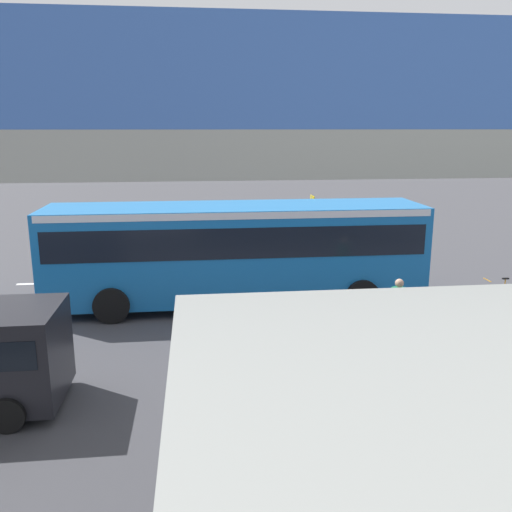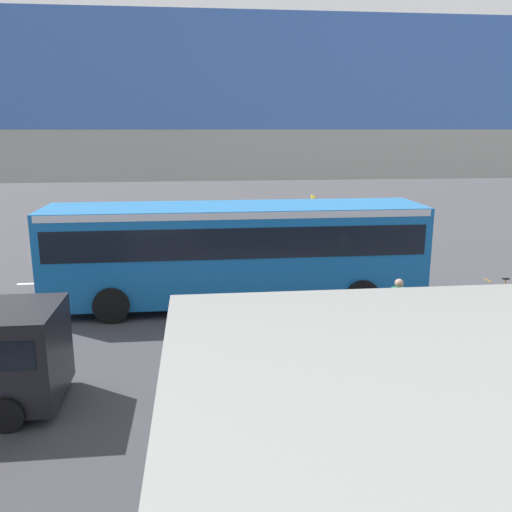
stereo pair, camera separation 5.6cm
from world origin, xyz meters
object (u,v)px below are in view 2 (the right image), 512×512
at_px(pedestrian, 397,313).
at_px(traffic_sign, 312,218).
at_px(city_bus, 236,246).
at_px(bicycle_orange, 498,297).

bearing_deg(pedestrian, traffic_sign, -87.84).
height_order(city_bus, pedestrian, city_bus).
relative_size(city_bus, traffic_sign, 4.12).
xyz_separation_m(bicycle_orange, pedestrian, (4.23, 2.55, 0.51)).
relative_size(bicycle_orange, pedestrian, 0.99).
bearing_deg(traffic_sign, bicycle_orange, 126.33).
relative_size(bicycle_orange, traffic_sign, 0.63).
relative_size(city_bus, bicycle_orange, 6.52).
xyz_separation_m(bicycle_orange, traffic_sign, (4.56, -6.20, 1.52)).
bearing_deg(bicycle_orange, pedestrian, 31.10).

